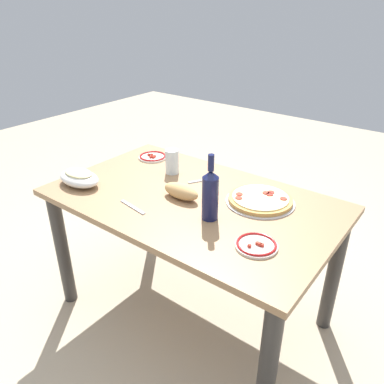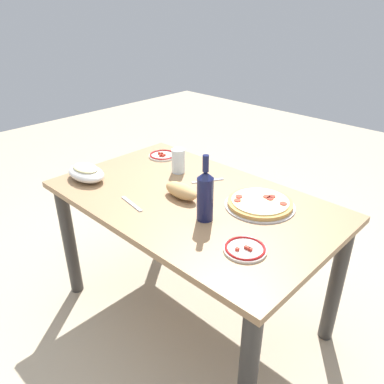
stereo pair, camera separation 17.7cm
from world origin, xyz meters
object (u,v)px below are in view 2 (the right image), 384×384
dining_table (192,219)px  pepperoni_pizza (260,203)px  side_plate_far (163,155)px  bread_loaf (181,191)px  wine_bottle (205,195)px  baked_pasta_dish (86,172)px  water_glass (178,161)px  side_plate_near (245,249)px

dining_table → pepperoni_pizza: 0.34m
side_plate_far → pepperoni_pizza: bearing=-7.2°
side_plate_far → bread_loaf: bread_loaf is taller
pepperoni_pizza → wine_bottle: (-0.10, -0.26, 0.10)m
wine_bottle → side_plate_far: size_ratio=1.78×
wine_bottle → side_plate_far: 0.76m
pepperoni_pizza → bread_loaf: size_ratio=1.67×
dining_table → pepperoni_pizza: bearing=29.2°
baked_pasta_dish → water_glass: size_ratio=1.84×
side_plate_near → side_plate_far: size_ratio=1.00×
baked_pasta_dish → side_plate_near: 0.98m
dining_table → side_plate_far: bearing=152.6°
water_glass → side_plate_far: water_glass is taller
dining_table → side_plate_far: size_ratio=8.25×
side_plate_far → side_plate_near: bearing=-24.4°
baked_pasta_dish → bread_loaf: 0.54m
pepperoni_pizza → water_glass: (-0.54, 0.01, 0.05)m
wine_bottle → side_plate_far: wine_bottle is taller
dining_table → water_glass: bearing=148.0°
pepperoni_pizza → wine_bottle: 0.30m
wine_bottle → side_plate_far: bearing=151.8°
baked_pasta_dish → bread_loaf: baked_pasta_dish is taller
dining_table → baked_pasta_dish: baked_pasta_dish is taller
side_plate_near → pepperoni_pizza: bearing=116.2°
side_plate_far → bread_loaf: 0.53m
side_plate_far → water_glass: bearing=-21.6°
baked_pasta_dish → side_plate_near: baked_pasta_dish is taller
dining_table → bread_loaf: (-0.04, -0.04, 0.15)m
baked_pasta_dish → wine_bottle: bearing=10.5°
baked_pasta_dish → side_plate_far: (0.05, 0.49, -0.03)m
dining_table → water_glass: water_glass is taller
baked_pasta_dish → bread_loaf: size_ratio=1.26×
wine_bottle → bread_loaf: 0.24m
water_glass → bread_loaf: bearing=-41.7°
dining_table → side_plate_near: size_ratio=8.29×
dining_table → baked_pasta_dish: size_ratio=5.64×
pepperoni_pizza → wine_bottle: size_ratio=1.09×
dining_table → water_glass: (-0.26, 0.16, 0.18)m
pepperoni_pizza → water_glass: water_glass is taller
baked_pasta_dish → side_plate_far: baked_pasta_dish is taller
baked_pasta_dish → side_plate_near: bearing=4.0°
wine_bottle → baked_pasta_dish: bearing=-169.5°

